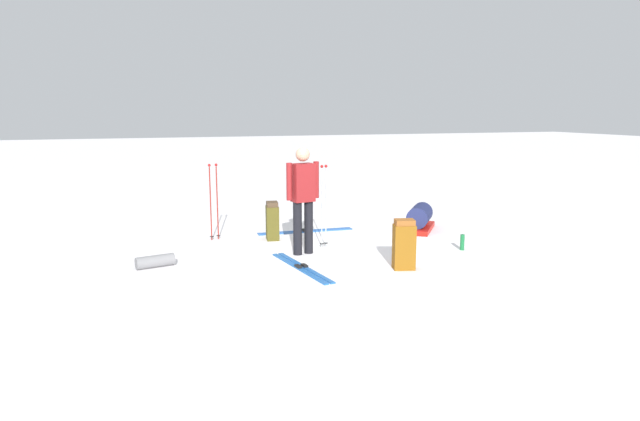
{
  "coord_description": "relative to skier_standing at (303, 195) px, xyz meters",
  "views": [
    {
      "loc": [
        2.83,
        8.23,
        2.27
      ],
      "look_at": [
        0.0,
        0.0,
        0.7
      ],
      "focal_mm": 31.34,
      "sensor_mm": 36.0,
      "label": 1
    }
  ],
  "objects": [
    {
      "name": "ground_plane",
      "position": [
        -0.26,
        0.06,
        -0.95
      ],
      "size": [
        80.0,
        80.0,
        0.0
      ],
      "primitive_type": "plane",
      "color": "white"
    },
    {
      "name": "skier_standing",
      "position": [
        0.0,
        0.0,
        0.0
      ],
      "size": [
        0.56,
        0.28,
        1.7
      ],
      "color": "black",
      "rests_on": "ground_plane"
    },
    {
      "name": "ski_pair_near",
      "position": [
        0.27,
        0.78,
        -0.94
      ],
      "size": [
        0.43,
        1.76,
        0.05
      ],
      "color": "#225DAA",
      "rests_on": "ground_plane"
    },
    {
      "name": "ski_pair_far",
      "position": [
        -0.53,
        -1.55,
        -0.94
      ],
      "size": [
        1.83,
        0.23,
        0.05
      ],
      "color": "#2D60AF",
      "rests_on": "ground_plane"
    },
    {
      "name": "backpack_large_dark",
      "position": [
        0.22,
        -1.13,
        -0.62
      ],
      "size": [
        0.26,
        0.33,
        0.68
      ],
      "color": "#4C4617",
      "rests_on": "ground_plane"
    },
    {
      "name": "backpack_bright",
      "position": [
        -1.12,
        1.29,
        -0.6
      ],
      "size": [
        0.35,
        0.3,
        0.73
      ],
      "color": "brown",
      "rests_on": "ground_plane"
    },
    {
      "name": "ski_poles_planted_near",
      "position": [
        1.19,
        -1.46,
        -0.21
      ],
      "size": [
        0.19,
        0.11,
        1.35
      ],
      "color": "maroon",
      "rests_on": "ground_plane"
    },
    {
      "name": "ski_poles_planted_far",
      "position": [
        -0.46,
        -0.32,
        -0.19
      ],
      "size": [
        0.15,
        0.09,
        1.39
      ],
      "color": "#ADB7BA",
      "rests_on": "ground_plane"
    },
    {
      "name": "gear_sled",
      "position": [
        -2.63,
        -0.97,
        -0.73
      ],
      "size": [
        1.0,
        1.12,
        0.49
      ],
      "color": "red",
      "rests_on": "ground_plane"
    },
    {
      "name": "sleeping_mat_rolled",
      "position": [
        2.28,
        0.04,
        -0.86
      ],
      "size": [
        0.58,
        0.3,
        0.18
      ],
      "primitive_type": "cylinder",
      "rotation": [
        0.0,
        1.57,
        3.36
      ],
      "color": "slate",
      "rests_on": "ground_plane"
    },
    {
      "name": "thermos_bottle",
      "position": [
        -2.55,
        0.62,
        -0.82
      ],
      "size": [
        0.07,
        0.07,
        0.26
      ],
      "primitive_type": "cylinder",
      "color": "#186935",
      "rests_on": "ground_plane"
    }
  ]
}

